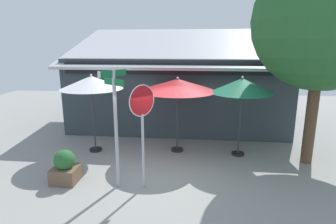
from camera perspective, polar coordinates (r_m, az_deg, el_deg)
The scene contains 9 objects.
ground_plane at distance 8.70m, azimuth -1.01°, elevation -12.52°, with size 28.00×28.00×0.10m, color gray.
cafe_building at distance 13.80m, azimuth 2.27°, elevation 4.95°, with size 9.88×5.99×4.60m.
street_sign_post at distance 7.37m, azimuth -10.63°, elevation -1.32°, with size 0.65×0.69×3.18m.
stop_sign at distance 7.17m, azimuth -5.24°, elevation -0.96°, with size 0.52×0.65×2.81m.
patio_umbrella_ivory_left at distance 10.05m, azimuth -15.28°, elevation 5.70°, with size 2.16×2.16×2.79m.
patio_umbrella_crimson_center at distance 9.71m, azimuth 1.97°, elevation 5.44°, with size 2.69×2.69×2.69m.
patio_umbrella_forest_green_right at distance 9.64m, azimuth 14.80°, elevation 5.10°, with size 2.08×2.08×2.76m.
shade_tree at distance 9.72m, azimuth 30.34°, elevation 15.24°, with size 4.46×4.12×6.51m.
sidewalk_planter at distance 8.49m, azimuth -20.16°, elevation -10.55°, with size 0.70×0.70×0.94m.
Camera 1 is at (0.96, -7.74, 3.79)m, focal length 30.01 mm.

